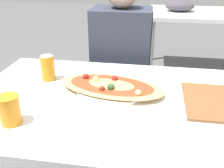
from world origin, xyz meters
TOP-DOWN VIEW (x-y plane):
  - dining_table at (0.00, 0.00)m, footprint 1.28×0.83m
  - chair_far_seated at (-0.05, 0.75)m, footprint 0.40×0.40m
  - person_seated at (-0.05, 0.63)m, footprint 0.37×0.28m
  - pizza_main at (-0.03, 0.07)m, footprint 0.52×0.32m
  - soda_can at (-0.35, 0.15)m, footprint 0.07×0.07m
  - drink_glass at (-0.35, -0.24)m, footprint 0.08×0.08m
  - background_table at (0.60, 2.12)m, footprint 1.10×0.80m

SIDE VIEW (x-z plane):
  - chair_far_seated at x=-0.05m, z-range 0.06..1.00m
  - dining_table at x=0.00m, z-range 0.29..1.02m
  - background_table at x=0.60m, z-range 0.25..1.10m
  - person_seated at x=-0.05m, z-range 0.11..1.30m
  - pizza_main at x=-0.03m, z-range 0.72..0.78m
  - drink_glass at x=-0.35m, z-range 0.73..0.84m
  - soda_can at x=-0.35m, z-range 0.73..0.85m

